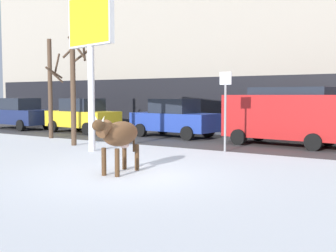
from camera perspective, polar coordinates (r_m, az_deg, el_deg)
name	(u,v)px	position (r m, az deg, el deg)	size (l,w,h in m)	color
ground_plane	(121,177)	(10.37, -6.48, -6.94)	(120.00, 120.00, 0.00)	white
road_strip	(249,143)	(17.60, 11.11, -2.36)	(60.00, 5.60, 0.01)	#423F3F
building_facade	(299,13)	(24.55, 17.61, 14.56)	(44.00, 6.10, 13.00)	#A39989
cow_brown	(119,135)	(10.66, -6.73, -1.24)	(0.78, 1.93, 1.54)	brown
billboard	(90,30)	(15.18, -10.67, 12.92)	(2.50, 0.75, 5.56)	silver
car_navy_sedan	(20,114)	(26.13, -19.70, 1.59)	(4.32, 2.22, 1.84)	#19234C
car_yellow_sedan	(82,116)	(22.75, -11.70, 1.40)	(4.32, 2.22, 1.84)	gold
car_blue_sedan	(174,118)	(19.83, 0.86, 1.07)	(4.32, 2.22, 1.84)	#233D9E
car_red_van	(284,115)	(17.13, 15.73, 1.53)	(4.72, 2.37, 2.32)	red
bare_tree_left_lot	(51,87)	(20.07, -15.85, 5.22)	(0.78, 1.05, 4.60)	#4C3828
bare_tree_right_lot	(74,87)	(16.95, -12.83, 5.25)	(1.20, 1.16, 4.28)	#4C3828
street_sign	(225,105)	(14.68, 7.90, 2.89)	(0.44, 0.08, 2.82)	gray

